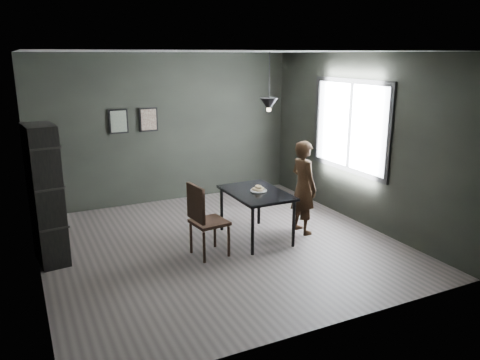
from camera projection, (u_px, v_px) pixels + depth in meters
name	position (u px, v px, depth m)	size (l,w,h in m)	color
ground	(221.00, 244.00, 7.03)	(5.00, 5.00, 0.00)	#3B3533
back_wall	(167.00, 129.00, 8.84)	(5.00, 0.10, 2.80)	black
ceiling	(218.00, 52.00, 6.30)	(5.00, 5.00, 0.02)	silver
window_assembly	(350.00, 126.00, 7.83)	(0.04, 1.96, 1.56)	white
cafe_table	(256.00, 197.00, 7.11)	(0.80, 1.20, 0.75)	black
white_plate	(259.00, 191.00, 7.10)	(0.23, 0.23, 0.01)	white
donut_pile	(259.00, 189.00, 7.09)	(0.20, 0.19, 0.09)	beige
woman	(303.00, 187.00, 7.34)	(0.54, 0.36, 1.49)	black
wood_chair	(203.00, 216.00, 6.47)	(0.51, 0.51, 1.06)	black
shelf_unit	(46.00, 195.00, 6.22)	(0.36, 0.63, 1.90)	black
pendant_lamp	(269.00, 104.00, 6.94)	(0.28, 0.28, 0.86)	black
framed_print_left	(118.00, 121.00, 8.38)	(0.34, 0.04, 0.44)	black
framed_print_right	(149.00, 120.00, 8.61)	(0.34, 0.04, 0.44)	black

